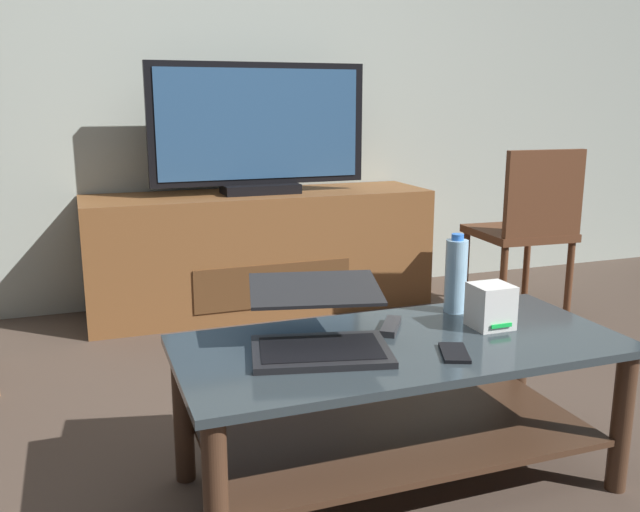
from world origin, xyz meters
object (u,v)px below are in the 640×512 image
dining_chair (528,225)px  tv_remote (391,326)px  cell_phone (454,353)px  laptop (318,325)px  water_bottle_near (456,275)px  coffee_table (400,387)px  television (259,131)px  media_cabinet (261,251)px  router_box (491,306)px

dining_chair → tv_remote: bearing=-140.2°
cell_phone → tv_remote: (-0.07, 0.25, 0.01)m
laptop → water_bottle_near: water_bottle_near is taller
coffee_table → cell_phone: 0.22m
television → media_cabinet: bearing=90.0°
water_bottle_near → media_cabinet: bearing=97.2°
laptop → cell_phone: 0.38m
laptop → router_box: size_ratio=3.53×
coffee_table → television: size_ratio=1.12×
cell_phone → router_box: bearing=58.8°
cell_phone → tv_remote: bearing=128.7°
cell_phone → tv_remote: 0.26m
cell_phone → dining_chair: bearing=69.7°
laptop → television: bearing=79.9°
coffee_table → television: (0.08, 1.85, 0.66)m
coffee_table → cell_phone: bearing=-57.1°
media_cabinet → dining_chair: 1.41m
water_bottle_near → tv_remote: (-0.27, -0.09, -0.11)m
dining_chair → router_box: dining_chair is taller
dining_chair → router_box: 1.51m
router_box → media_cabinet: bearing=97.1°
television → laptop: (-0.32, -1.81, -0.45)m
water_bottle_near → tv_remote: size_ratio=1.62×
cell_phone → tv_remote: size_ratio=0.88×
media_cabinet → coffee_table: bearing=-92.5°
tv_remote → cell_phone: bearing=-39.8°
router_box → tv_remote: router_box is taller
dining_chair → cell_phone: bearing=-132.6°
television → dining_chair: (1.21, -0.68, -0.46)m
router_box → water_bottle_near: size_ratio=0.52×
dining_chair → laptop: (-1.53, -1.13, 0.00)m
coffee_table → television: bearing=87.5°
coffee_table → water_bottle_near: water_bottle_near is taller
coffee_table → dining_chair: size_ratio=1.44×
coffee_table → media_cabinet: 1.87m
tv_remote → water_bottle_near: bearing=52.1°
media_cabinet → tv_remote: media_cabinet is taller
water_bottle_near → router_box: bearing=-83.5°
coffee_table → laptop: 0.32m
television → water_bottle_near: size_ratio=4.45×
coffee_table → router_box: size_ratio=9.59×
water_bottle_near → tv_remote: water_bottle_near is taller
coffee_table → media_cabinet: size_ratio=0.70×
dining_chair → water_bottle_near: 1.39m
laptop → cell_phone: bearing=-28.7°
dining_chair → tv_remote: dining_chair is taller
router_box → television: bearing=97.2°
media_cabinet → water_bottle_near: bearing=-82.8°
cell_phone → tv_remote: tv_remote is taller
television → cell_phone: size_ratio=8.24×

